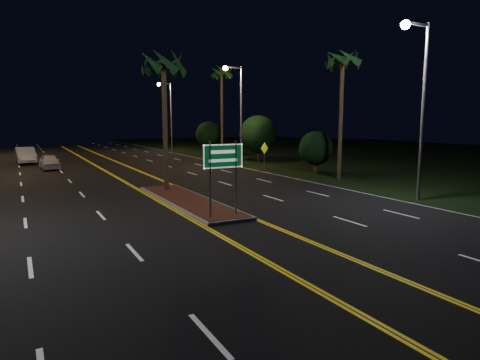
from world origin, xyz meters
TOP-DOWN VIEW (x-y plane):
  - ground at (0.00, 0.00)m, footprint 120.00×120.00m
  - grass_right at (30.00, 25.00)m, footprint 40.00×110.00m
  - median_island at (0.00, 7.00)m, footprint 2.25×10.25m
  - highway_sign at (0.00, 2.80)m, footprint 1.80×0.08m
  - streetlight_right_near at (10.61, 2.00)m, footprint 1.91×0.44m
  - streetlight_right_mid at (10.61, 22.00)m, footprint 1.91×0.44m
  - streetlight_right_far at (10.61, 42.00)m, footprint 1.91×0.44m
  - palm_median at (0.00, 10.50)m, footprint 2.40×2.40m
  - palm_right_near at (12.50, 10.00)m, footprint 2.40×2.40m
  - palm_right_far at (12.80, 30.00)m, footprint 2.40×2.40m
  - shrub_near at (13.50, 14.00)m, footprint 2.70×2.70m
  - shrub_mid at (14.00, 24.00)m, footprint 3.78×3.78m
  - shrub_far at (13.80, 36.00)m, footprint 3.24×3.24m
  - car_near at (-5.19, 26.37)m, footprint 2.14×4.52m
  - car_far at (-6.88, 32.92)m, footprint 2.65×5.57m
  - warning_sign at (10.90, 17.61)m, footprint 0.90×0.39m

SIDE VIEW (x-z plane):
  - ground at x=0.00m, z-range 0.00..0.00m
  - grass_right at x=30.00m, z-range 0.00..0.01m
  - median_island at x=0.00m, z-range 0.00..0.17m
  - car_near at x=-5.19m, z-range 0.00..1.47m
  - car_far at x=-6.88m, z-range 0.00..1.81m
  - warning_sign at x=10.90m, z-range 0.33..2.61m
  - shrub_near at x=13.50m, z-range 0.30..3.60m
  - shrub_far at x=13.80m, z-range 0.36..4.32m
  - highway_sign at x=0.00m, z-range 0.80..4.00m
  - shrub_mid at x=14.00m, z-range 0.42..5.04m
  - streetlight_right_near at x=10.61m, z-range 1.16..10.16m
  - streetlight_right_mid at x=10.61m, z-range 1.16..10.16m
  - streetlight_right_far at x=10.61m, z-range 1.16..10.16m
  - palm_median at x=0.00m, z-range 3.13..11.43m
  - palm_right_near at x=12.50m, z-range 3.56..12.86m
  - palm_right_far at x=12.80m, z-range 3.99..14.29m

